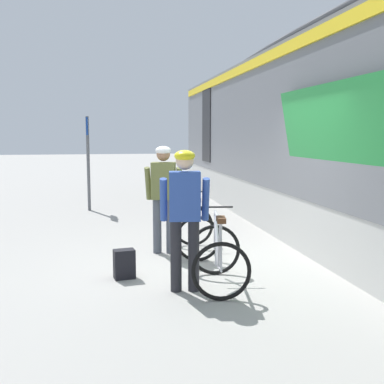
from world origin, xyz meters
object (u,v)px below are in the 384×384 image
Objects in this scene: bicycle_far_silver at (218,256)px; backpack_on_platform at (124,264)px; water_bottle_near_the_bikes at (217,258)px; water_bottle_by_the_backpack at (125,269)px; cyclist_near_in_olive at (164,190)px; cyclist_far_in_blue at (185,208)px; platform_sign_post at (88,147)px; bicycle_near_white at (195,229)px.

backpack_on_platform is at bearing 153.56° from bicycle_far_silver.
water_bottle_near_the_bikes is 1.39m from water_bottle_by_the_backpack.
cyclist_near_in_olive is at bearing 58.35° from water_bottle_by_the_backpack.
cyclist_far_in_blue is 1.43m from water_bottle_by_the_backpack.
bicycle_far_silver reaches higher than backpack_on_platform.
backpack_on_platform is 2.09× the size of water_bottle_by_the_backpack.
cyclist_near_in_olive and cyclist_far_in_blue have the same top height.
bicycle_far_silver reaches higher than water_bottle_by_the_backpack.
platform_sign_post is at bearing 110.02° from water_bottle_near_the_bikes.
water_bottle_by_the_backpack is at bearing 148.30° from bicycle_far_silver.
water_bottle_near_the_bikes is (0.68, -0.90, -0.94)m from cyclist_near_in_olive.
bicycle_near_white is 0.85m from water_bottle_near_the_bikes.
bicycle_near_white is at bearing -68.85° from platform_sign_post.
water_bottle_near_the_bikes reaches higher than water_bottle_by_the_backpack.
cyclist_near_in_olive reaches higher than water_bottle_by_the_backpack.
platform_sign_post is at bearing 106.06° from cyclist_near_in_olive.
water_bottle_by_the_backpack is at bearing -170.76° from water_bottle_near_the_bikes.
cyclist_near_in_olive is at bearing 167.55° from bicycle_near_white.
cyclist_far_in_blue is 6.72m from platform_sign_post.
cyclist_near_in_olive is 4.40× the size of backpack_on_platform.
water_bottle_near_the_bikes is at bearing -52.72° from cyclist_near_in_olive.
cyclist_near_in_olive is 1.90m from cyclist_far_in_blue.
cyclist_far_in_blue reaches higher than water_bottle_by_the_backpack.
bicycle_far_silver is 1.00m from water_bottle_near_the_bikes.
backpack_on_platform reaches higher than water_bottle_by_the_backpack.
water_bottle_by_the_backpack is at bearing -83.58° from platform_sign_post.
bicycle_near_white is 2.87× the size of backpack_on_platform.
backpack_on_platform is 6.11m from platform_sign_post.
water_bottle_by_the_backpack is (0.01, 0.13, -0.10)m from backpack_on_platform.
cyclist_far_in_blue reaches higher than bicycle_near_white.
water_bottle_by_the_backpack is (-0.71, 0.78, -0.96)m from cyclist_far_in_blue.
bicycle_far_silver is at bearing -35.23° from backpack_on_platform.
bicycle_near_white is (0.50, -0.11, -0.65)m from cyclist_near_in_olive.
water_bottle_near_the_bikes is 6.10m from platform_sign_post.
water_bottle_by_the_backpack is at bearing -121.65° from cyclist_near_in_olive.
bicycle_near_white is at bearing 102.79° from water_bottle_near_the_bikes.
platform_sign_post is at bearing 105.50° from bicycle_far_silver.
water_bottle_near_the_bikes is at bearing -69.98° from platform_sign_post.
cyclist_far_in_blue is at bearing -105.18° from bicycle_near_white.
water_bottle_near_the_bikes is 0.10× the size of platform_sign_post.
platform_sign_post reaches higher than bicycle_near_white.
cyclist_near_in_olive is 4.88m from platform_sign_post.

